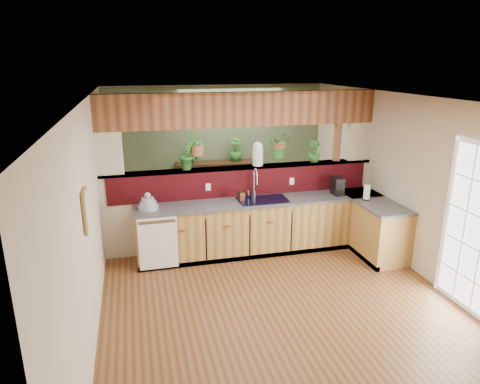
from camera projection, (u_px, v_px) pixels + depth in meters
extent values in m
cube|color=brown|center=(265.00, 279.00, 6.26)|extent=(4.60, 7.00, 0.01)
cube|color=brown|center=(269.00, 99.00, 5.50)|extent=(4.60, 7.00, 0.01)
cube|color=beige|center=(217.00, 147.00, 9.12)|extent=(4.60, 0.02, 2.60)
cube|color=beige|center=(439.00, 360.00, 2.64)|extent=(4.60, 0.02, 2.60)
cube|color=beige|center=(91.00, 209.00, 5.34)|extent=(0.02, 7.00, 2.60)
cube|color=beige|center=(413.00, 184.00, 6.42)|extent=(0.02, 7.00, 2.60)
cube|color=beige|center=(242.00, 207.00, 7.31)|extent=(4.60, 0.15, 1.35)
cube|color=#35070B|center=(244.00, 183.00, 7.10)|extent=(4.40, 0.02, 0.45)
cube|color=brown|center=(242.00, 167.00, 7.11)|extent=(4.60, 0.21, 0.04)
cube|color=brown|center=(242.00, 109.00, 6.83)|extent=(4.60, 0.15, 0.55)
cube|color=beige|center=(109.00, 154.00, 6.52)|extent=(0.40, 0.15, 0.70)
cube|color=beige|center=(358.00, 142.00, 7.51)|extent=(0.40, 0.15, 0.70)
cube|color=brown|center=(336.00, 166.00, 7.53)|extent=(0.10, 0.10, 2.60)
cube|color=brown|center=(242.00, 167.00, 7.11)|extent=(4.60, 0.21, 0.04)
cube|color=brown|center=(242.00, 109.00, 6.83)|extent=(4.60, 0.15, 0.55)
cube|color=#4E6243|center=(217.00, 148.00, 9.11)|extent=(4.55, 0.02, 2.55)
cube|color=olive|center=(262.00, 227.00, 7.10)|extent=(4.10, 0.60, 0.86)
cube|color=#444549|center=(263.00, 201.00, 6.97)|extent=(4.14, 0.64, 0.04)
cube|color=olive|center=(371.00, 227.00, 7.10)|extent=(0.60, 1.48, 0.86)
cube|color=#444549|center=(373.00, 201.00, 6.97)|extent=(0.64, 1.52, 0.04)
cube|color=olive|center=(358.00, 218.00, 7.51)|extent=(0.60, 0.60, 0.86)
cube|color=#444549|center=(360.00, 193.00, 7.38)|extent=(0.64, 0.64, 0.04)
cube|color=black|center=(267.00, 255.00, 6.96)|extent=(4.10, 0.06, 0.08)
cube|color=black|center=(354.00, 250.00, 7.15)|extent=(0.06, 1.48, 0.08)
cube|color=white|center=(158.00, 243.00, 6.40)|extent=(0.58, 0.02, 0.82)
cube|color=#B7B7B2|center=(157.00, 222.00, 6.28)|extent=(0.54, 0.01, 0.05)
cube|color=black|center=(263.00, 201.00, 6.96)|extent=(0.82, 0.50, 0.03)
cube|color=black|center=(252.00, 207.00, 6.94)|extent=(0.34, 0.40, 0.16)
cube|color=black|center=(274.00, 205.00, 7.03)|extent=(0.34, 0.40, 0.16)
cube|color=white|center=(473.00, 231.00, 5.28)|extent=(0.06, 1.02, 2.16)
cube|color=olive|center=(86.00, 210.00, 4.53)|extent=(0.03, 0.35, 0.45)
cube|color=silver|center=(87.00, 210.00, 4.54)|extent=(0.01, 0.27, 0.37)
cylinder|color=#B7B7B2|center=(254.00, 194.00, 7.11)|extent=(0.08, 0.08, 0.11)
cylinder|color=#B7B7B2|center=(254.00, 182.00, 7.05)|extent=(0.03, 0.03, 0.30)
torus|color=#B7B7B2|center=(255.00, 175.00, 6.94)|extent=(0.22, 0.04, 0.22)
cylinder|color=#B7B7B2|center=(257.00, 181.00, 6.87)|extent=(0.03, 0.03, 0.13)
cylinder|color=#B7B7B2|center=(248.00, 193.00, 7.08)|extent=(0.03, 0.03, 0.11)
cylinder|color=#8F9FB8|center=(148.00, 207.00, 6.51)|extent=(0.31, 0.31, 0.07)
cylinder|color=#8F9FB8|center=(148.00, 203.00, 6.49)|extent=(0.25, 0.25, 0.06)
cylinder|color=#8F9FB8|center=(148.00, 200.00, 6.48)|extent=(0.19, 0.19, 0.06)
sphere|color=#8F9FB8|center=(148.00, 195.00, 6.46)|extent=(0.10, 0.10, 0.10)
imported|color=#392315|center=(241.00, 195.00, 6.89)|extent=(0.12, 0.12, 0.21)
cube|color=black|center=(338.00, 186.00, 7.20)|extent=(0.16, 0.25, 0.29)
cube|color=black|center=(340.00, 193.00, 7.15)|extent=(0.14, 0.10, 0.10)
cylinder|color=silver|center=(339.00, 190.00, 7.17)|extent=(0.08, 0.08, 0.08)
cylinder|color=black|center=(366.00, 199.00, 6.96)|extent=(0.13, 0.13, 0.02)
cylinder|color=#B7B7B2|center=(367.00, 192.00, 6.92)|extent=(0.02, 0.02, 0.27)
cylinder|color=white|center=(367.00, 192.00, 6.92)|extent=(0.10, 0.10, 0.23)
cylinder|color=silver|center=(258.00, 157.00, 7.12)|extent=(0.18, 0.18, 0.30)
sphere|color=silver|center=(258.00, 147.00, 7.07)|extent=(0.16, 0.16, 0.16)
imported|color=#236022|center=(188.00, 155.00, 6.82)|extent=(0.28, 0.23, 0.48)
imported|color=#236022|center=(315.00, 152.00, 7.35)|extent=(0.22, 0.22, 0.37)
cylinder|color=brown|center=(197.00, 138.00, 6.78)|extent=(0.01, 0.01, 0.30)
cylinder|color=brown|center=(198.00, 150.00, 6.84)|extent=(0.19, 0.19, 0.16)
imported|color=#236022|center=(197.00, 135.00, 6.77)|extent=(0.25, 0.21, 0.41)
cylinder|color=brown|center=(279.00, 135.00, 7.11)|extent=(0.01, 0.01, 0.32)
cylinder|color=brown|center=(279.00, 148.00, 7.17)|extent=(0.20, 0.20, 0.17)
imported|color=#236022|center=(279.00, 133.00, 7.10)|extent=(0.49, 0.47, 0.44)
cube|color=black|center=(215.00, 187.00, 9.10)|extent=(1.67, 0.61, 1.09)
imported|color=#236022|center=(191.00, 153.00, 8.76)|extent=(0.27, 0.23, 0.44)
imported|color=#236022|center=(236.00, 149.00, 8.98)|extent=(0.31, 0.31, 0.50)
imported|color=#236022|center=(270.00, 203.00, 8.40)|extent=(0.85, 0.79, 0.77)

